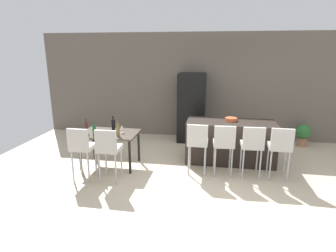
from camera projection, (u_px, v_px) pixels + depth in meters
ground_plane at (211, 175)px, 5.60m from camera, size 10.00×10.00×0.00m
back_wall at (215, 87)px, 7.72m from camera, size 10.00×0.12×2.90m
kitchen_island at (230, 142)px, 6.19m from camera, size 1.91×0.79×0.92m
bar_chair_left at (197, 141)px, 5.50m from camera, size 0.40×0.40×1.05m
bar_chair_middle at (224, 142)px, 5.42m from camera, size 0.42×0.42×1.05m
bar_chair_right at (252, 144)px, 5.33m from camera, size 0.42×0.42×1.05m
bar_chair_far at (280, 145)px, 5.25m from camera, size 0.41×0.41×1.05m
dining_table at (110, 136)px, 5.92m from camera, size 1.19×0.79×0.74m
dining_chair_near at (81, 145)px, 5.23m from camera, size 0.40×0.40×1.05m
dining_chair_far at (108, 147)px, 5.15m from camera, size 0.40×0.40×1.05m
wine_bottle_middle at (86, 127)px, 5.84m from camera, size 0.06×0.06×0.31m
wine_bottle_inner at (118, 130)px, 5.61m from camera, size 0.06×0.06×0.32m
wine_bottle_corner at (94, 131)px, 5.61m from camera, size 0.07×0.07×0.31m
wine_bottle_far at (113, 124)px, 6.09m from camera, size 0.08×0.08×0.31m
wine_glass_left at (122, 127)px, 5.85m from camera, size 0.07×0.07×0.17m
refrigerator at (192, 108)px, 7.54m from camera, size 0.72×0.68×1.84m
fruit_bowl at (231, 119)px, 6.13m from camera, size 0.26×0.26×0.07m
potted_plant at (303, 133)px, 7.21m from camera, size 0.38×0.38×0.58m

